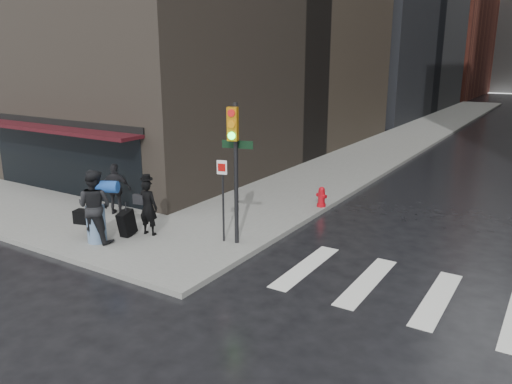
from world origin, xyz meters
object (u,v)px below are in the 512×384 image
man_overcoat (144,210)px  traffic_light (234,155)px  man_greycoat (116,189)px  man_jeans (95,206)px  fire_hydrant (321,198)px

man_overcoat → traffic_light: (2.60, 0.78, 1.72)m
man_greycoat → traffic_light: traffic_light is taller
man_jeans → man_overcoat: bearing=-138.0°
man_overcoat → man_jeans: 1.35m
man_overcoat → traffic_light: bearing=-171.2°
man_overcoat → man_jeans: man_jeans is taller
man_overcoat → fire_hydrant: 6.13m
man_overcoat → fire_hydrant: size_ratio=2.59×
man_overcoat → man_greycoat: (-2.17, 0.98, 0.08)m
fire_hydrant → man_jeans: bearing=-121.0°
man_greycoat → traffic_light: 5.05m
fire_hydrant → man_greycoat: bearing=-141.0°
traffic_light → man_greycoat: bearing=163.0°
man_greycoat → fire_hydrant: man_greycoat is taller
man_jeans → man_greycoat: 2.56m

